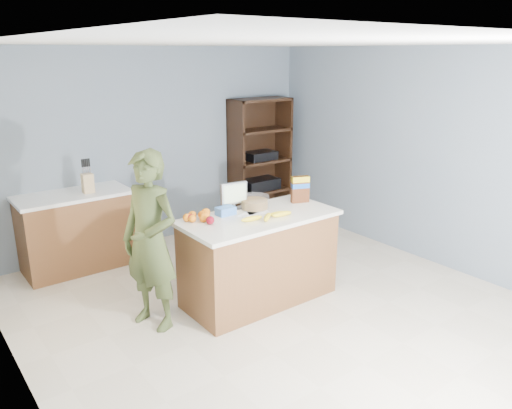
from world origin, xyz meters
TOP-DOWN VIEW (x-y plane):
  - floor at (0.00, 0.00)m, footprint 4.50×5.00m
  - walls at (0.00, 0.00)m, footprint 4.52×5.02m
  - counter_peninsula at (0.00, 0.30)m, footprint 1.56×0.76m
  - back_cabinet at (-1.20, 2.20)m, footprint 1.24×0.62m
  - shelving_unit at (1.55, 2.35)m, footprint 0.90×0.40m
  - person at (-1.06, 0.50)m, footprint 0.58×0.70m
  - knife_block at (-1.04, 2.12)m, footprint 0.12×0.10m
  - envelopes at (-0.01, 0.39)m, footprint 0.36×0.20m
  - bananas at (0.04, 0.17)m, footprint 0.55×0.19m
  - apples at (-0.57, 0.44)m, footprint 0.18×0.24m
  - oranges at (-0.52, 0.55)m, footprint 0.31×0.22m
  - blue_carton at (-0.25, 0.52)m, footprint 0.18×0.12m
  - salad_bowl at (0.11, 0.51)m, footprint 0.30×0.30m
  - tv at (-0.08, 0.61)m, footprint 0.28×0.12m
  - cereal_box at (0.62, 0.39)m, footprint 0.20×0.13m

SIDE VIEW (x-z plane):
  - floor at x=0.00m, z-range -0.01..0.01m
  - counter_peninsula at x=0.00m, z-range -0.03..0.87m
  - back_cabinet at x=-1.20m, z-range 0.00..0.90m
  - person at x=-1.06m, z-range 0.00..1.64m
  - shelving_unit at x=1.55m, z-range -0.04..1.76m
  - envelopes at x=-0.01m, z-range 0.90..0.90m
  - bananas at x=0.04m, z-range 0.90..0.95m
  - oranges at x=-0.52m, z-range 0.90..0.98m
  - apples at x=-0.57m, z-range 0.90..0.98m
  - blue_carton at x=-0.25m, z-range 0.90..0.98m
  - salad_bowl at x=0.11m, z-range 0.89..1.02m
  - knife_block at x=-1.04m, z-range 0.86..1.17m
  - tv at x=-0.08m, z-range 0.92..1.20m
  - cereal_box at x=0.62m, z-range 0.92..1.21m
  - walls at x=0.00m, z-range 0.40..2.91m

